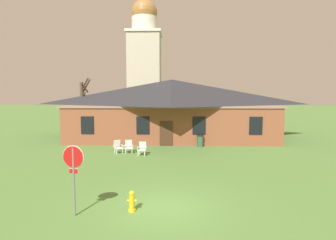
{
  "coord_description": "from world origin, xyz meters",
  "views": [
    {
      "loc": [
        0.38,
        -10.22,
        4.38
      ],
      "look_at": [
        -0.12,
        7.97,
        2.66
      ],
      "focal_mm": 29.23,
      "sensor_mm": 36.0,
      "label": 1
    }
  ],
  "objects_px": {
    "lawn_chair_by_porch": "(118,146)",
    "lawn_chair_near_door": "(129,146)",
    "fire_hydrant": "(132,202)",
    "stop_sign": "(73,166)",
    "trash_bin": "(200,141)",
    "lawn_chair_left_end": "(142,148)"
  },
  "relations": [
    {
      "from": "lawn_chair_by_porch",
      "to": "fire_hydrant",
      "type": "xyz_separation_m",
      "value": [
        2.68,
        -10.18,
        -0.12
      ]
    },
    {
      "from": "fire_hydrant",
      "to": "lawn_chair_near_door",
      "type": "bearing_deg",
      "value": 100.38
    },
    {
      "from": "stop_sign",
      "to": "lawn_chair_near_door",
      "type": "bearing_deg",
      "value": 89.34
    },
    {
      "from": "stop_sign",
      "to": "lawn_chair_near_door",
      "type": "xyz_separation_m",
      "value": [
        0.12,
        10.69,
        -1.32
      ]
    },
    {
      "from": "lawn_chair_by_porch",
      "to": "fire_hydrant",
      "type": "height_order",
      "value": "lawn_chair_by_porch"
    },
    {
      "from": "lawn_chair_by_porch",
      "to": "stop_sign",
      "type": "bearing_deg",
      "value": -86.35
    },
    {
      "from": "stop_sign",
      "to": "fire_hydrant",
      "type": "bearing_deg",
      "value": 12.33
    },
    {
      "from": "lawn_chair_near_door",
      "to": "fire_hydrant",
      "type": "height_order",
      "value": "lawn_chair_near_door"
    },
    {
      "from": "lawn_chair_by_porch",
      "to": "trash_bin",
      "type": "distance_m",
      "value": 6.9
    },
    {
      "from": "lawn_chair_left_end",
      "to": "fire_hydrant",
      "type": "xyz_separation_m",
      "value": [
        0.77,
        -9.53,
        -0.12
      ]
    },
    {
      "from": "lawn_chair_by_porch",
      "to": "lawn_chair_near_door",
      "type": "bearing_deg",
      "value": 5.69
    },
    {
      "from": "fire_hydrant",
      "to": "trash_bin",
      "type": "relative_size",
      "value": 0.81
    },
    {
      "from": "lawn_chair_near_door",
      "to": "lawn_chair_left_end",
      "type": "distance_m",
      "value": 1.33
    },
    {
      "from": "fire_hydrant",
      "to": "trash_bin",
      "type": "distance_m",
      "value": 13.31
    },
    {
      "from": "lawn_chair_by_porch",
      "to": "fire_hydrant",
      "type": "distance_m",
      "value": 10.52
    },
    {
      "from": "lawn_chair_left_end",
      "to": "trash_bin",
      "type": "height_order",
      "value": "trash_bin"
    },
    {
      "from": "stop_sign",
      "to": "lawn_chair_by_porch",
      "type": "distance_m",
      "value": 10.72
    },
    {
      "from": "stop_sign",
      "to": "trash_bin",
      "type": "xyz_separation_m",
      "value": [
        5.71,
        13.22,
        -1.33
      ]
    },
    {
      "from": "lawn_chair_by_porch",
      "to": "lawn_chair_near_door",
      "type": "relative_size",
      "value": 1.0
    },
    {
      "from": "lawn_chair_by_porch",
      "to": "lawn_chair_left_end",
      "type": "xyz_separation_m",
      "value": [
        1.91,
        -0.65,
        0.0
      ]
    },
    {
      "from": "lawn_chair_by_porch",
      "to": "lawn_chair_near_door",
      "type": "xyz_separation_m",
      "value": [
        0.8,
        0.08,
        0.0
      ]
    },
    {
      "from": "stop_sign",
      "to": "fire_hydrant",
      "type": "relative_size",
      "value": 3.26
    }
  ]
}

